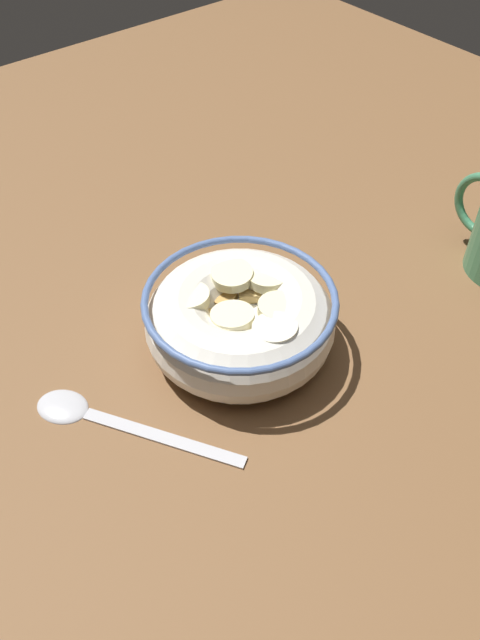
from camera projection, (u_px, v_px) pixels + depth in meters
ground_plane at (240, 353)px, 55.13cm from camera, size 123.69×123.69×2.00cm
cereal_bowl at (240, 319)px, 52.22cm from camera, size 15.36×15.36×5.72cm
spoon at (92, 414)px, 49.11cm from camera, size 15.53×10.45×0.80cm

